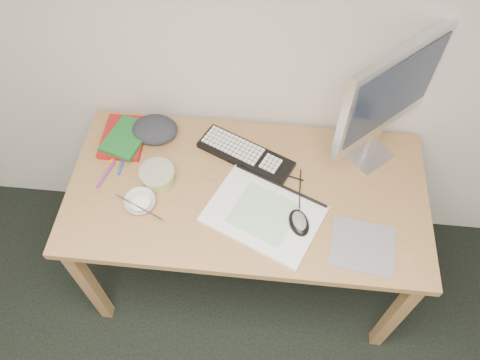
% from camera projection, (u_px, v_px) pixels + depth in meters
% --- Properties ---
extents(desk, '(1.40, 0.70, 0.75)m').
position_uv_depth(desk, '(247.00, 201.00, 1.89)').
color(desk, '#A2764A').
rests_on(desk, ground).
extents(mousepad, '(0.25, 0.24, 0.00)m').
position_uv_depth(mousepad, '(363.00, 246.00, 1.68)').
color(mousepad, slate).
rests_on(mousepad, desk).
extents(sketchpad, '(0.49, 0.43, 0.01)m').
position_uv_depth(sketchpad, '(264.00, 214.00, 1.75)').
color(sketchpad, silver).
rests_on(sketchpad, desk).
extents(keyboard, '(0.41, 0.28, 0.02)m').
position_uv_depth(keyboard, '(246.00, 155.00, 1.90)').
color(keyboard, black).
rests_on(keyboard, desk).
extents(monitor, '(0.37, 0.35, 0.56)m').
position_uv_depth(monitor, '(390.00, 94.00, 1.63)').
color(monitor, silver).
rests_on(monitor, desk).
extents(mouse, '(0.10, 0.13, 0.04)m').
position_uv_depth(mouse, '(299.00, 221.00, 1.71)').
color(mouse, black).
rests_on(mouse, sketchpad).
extents(rice_bowl, '(0.13, 0.13, 0.04)m').
position_uv_depth(rice_bowl, '(140.00, 203.00, 1.77)').
color(rice_bowl, white).
rests_on(rice_bowl, desk).
extents(chopsticks, '(0.20, 0.10, 0.02)m').
position_uv_depth(chopsticks, '(139.00, 207.00, 1.73)').
color(chopsticks, silver).
rests_on(chopsticks, rice_bowl).
extents(fruit_tub, '(0.17, 0.17, 0.07)m').
position_uv_depth(fruit_tub, '(158.00, 176.00, 1.82)').
color(fruit_tub, '#E0DD4F').
rests_on(fruit_tub, desk).
extents(book_red, '(0.18, 0.23, 0.02)m').
position_uv_depth(book_red, '(124.00, 137.00, 1.96)').
color(book_red, maroon).
rests_on(book_red, desk).
extents(book_green, '(0.20, 0.24, 0.02)m').
position_uv_depth(book_green, '(127.00, 137.00, 1.93)').
color(book_green, '#196526').
rests_on(book_green, book_red).
extents(cloth_lump, '(0.17, 0.14, 0.07)m').
position_uv_depth(cloth_lump, '(155.00, 130.00, 1.95)').
color(cloth_lump, '#27292F').
rests_on(cloth_lump, desk).
extents(pencil_pink, '(0.20, 0.02, 0.01)m').
position_uv_depth(pencil_pink, '(256.00, 189.00, 1.82)').
color(pencil_pink, '#E0708A').
rests_on(pencil_pink, desk).
extents(pencil_tan, '(0.13, 0.12, 0.01)m').
position_uv_depth(pencil_tan, '(239.00, 176.00, 1.85)').
color(pencil_tan, tan).
rests_on(pencil_tan, desk).
extents(pencil_black, '(0.16, 0.05, 0.01)m').
position_uv_depth(pencil_black, '(284.00, 175.00, 1.86)').
color(pencil_black, black).
rests_on(pencil_black, desk).
extents(marker_blue, '(0.01, 0.12, 0.01)m').
position_uv_depth(marker_blue, '(122.00, 162.00, 1.89)').
color(marker_blue, '#204BAE').
rests_on(marker_blue, desk).
extents(marker_orange, '(0.05, 0.14, 0.01)m').
position_uv_depth(marker_orange, '(118.00, 151.00, 1.92)').
color(marker_orange, orange).
rests_on(marker_orange, desk).
extents(marker_purple, '(0.05, 0.13, 0.01)m').
position_uv_depth(marker_purple, '(106.00, 174.00, 1.85)').
color(marker_purple, '#80268E').
rests_on(marker_purple, desk).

